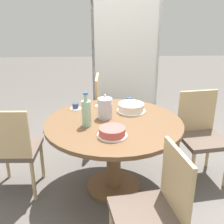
# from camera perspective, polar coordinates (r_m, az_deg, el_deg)

# --- Properties ---
(ground_plane) EXTENTS (14.00, 14.00, 0.00)m
(ground_plane) POSITION_cam_1_polar(r_m,az_deg,el_deg) (2.89, 0.31, -14.93)
(ground_plane) COLOR #56514C
(dining_table) EXTENTS (1.25, 1.25, 0.71)m
(dining_table) POSITION_cam_1_polar(r_m,az_deg,el_deg) (2.60, 0.34, -4.86)
(dining_table) COLOR brown
(dining_table) RESTS_ON ground_plane
(chair_a) EXTENTS (0.47, 0.47, 0.89)m
(chair_a) POSITION_cam_1_polar(r_m,az_deg,el_deg) (2.98, 17.62, -4.14)
(chair_a) COLOR tan
(chair_a) RESTS_ON ground_plane
(chair_b) EXTENTS (0.44, 0.44, 0.89)m
(chair_b) POSITION_cam_1_polar(r_m,az_deg,el_deg) (3.47, -0.72, 0.62)
(chair_b) COLOR tan
(chair_b) RESTS_ON ground_plane
(chair_c) EXTENTS (0.43, 0.43, 0.89)m
(chair_c) POSITION_cam_1_polar(r_m,az_deg,el_deg) (2.72, -19.35, -6.92)
(chair_c) COLOR tan
(chair_c) RESTS_ON ground_plane
(chair_d) EXTENTS (0.49, 0.49, 0.89)m
(chair_d) POSITION_cam_1_polar(r_m,az_deg,el_deg) (1.93, 8.62, -18.88)
(chair_d) COLOR tan
(chair_d) RESTS_ON ground_plane
(bookshelf) EXTENTS (0.92, 0.28, 1.77)m
(bookshelf) POSITION_cam_1_polar(r_m,az_deg,el_deg) (4.07, 2.65, 9.45)
(bookshelf) COLOR silver
(bookshelf) RESTS_ON ground_plane
(coffee_pot) EXTENTS (0.13, 0.13, 0.23)m
(coffee_pot) POSITION_cam_1_polar(r_m,az_deg,el_deg) (2.58, -1.43, 0.94)
(coffee_pot) COLOR silver
(coffee_pot) RESTS_ON dining_table
(water_bottle) EXTENTS (0.08, 0.08, 0.30)m
(water_bottle) POSITION_cam_1_polar(r_m,az_deg,el_deg) (2.42, -5.24, -0.08)
(water_bottle) COLOR #99C6A3
(water_bottle) RESTS_ON dining_table
(cake_main) EXTENTS (0.28, 0.28, 0.08)m
(cake_main) POSITION_cam_1_polar(r_m,az_deg,el_deg) (2.75, 3.90, 0.88)
(cake_main) COLOR white
(cake_main) RESTS_ON dining_table
(cake_second) EXTENTS (0.24, 0.24, 0.07)m
(cake_second) POSITION_cam_1_polar(r_m,az_deg,el_deg) (2.25, 0.03, -4.11)
(cake_second) COLOR white
(cake_second) RESTS_ON dining_table
(cup_a) EXTENTS (0.12, 0.12, 0.06)m
(cup_a) POSITION_cam_1_polar(r_m,az_deg,el_deg) (2.84, -7.42, 1.07)
(cup_a) COLOR white
(cup_a) RESTS_ON dining_table
(cup_b) EXTENTS (0.12, 0.12, 0.06)m
(cup_b) POSITION_cam_1_polar(r_m,az_deg,el_deg) (2.89, -2.32, 1.58)
(cup_b) COLOR white
(cup_b) RESTS_ON dining_table
(cup_c) EXTENTS (0.12, 0.12, 0.06)m
(cup_c) POSITION_cam_1_polar(r_m,az_deg,el_deg) (3.00, 3.49, 2.32)
(cup_c) COLOR white
(cup_c) RESTS_ON dining_table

